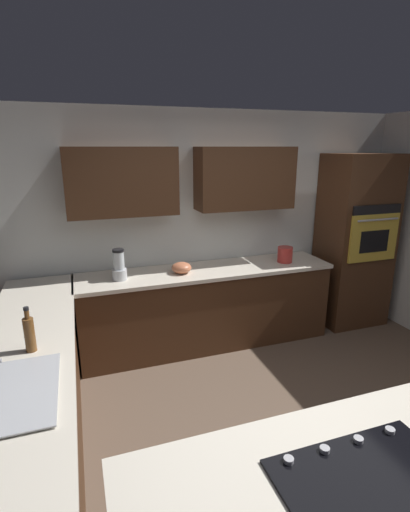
# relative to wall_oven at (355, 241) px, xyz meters

# --- Properties ---
(ground_plane) EXTENTS (14.00, 14.00, 0.00)m
(ground_plane) POSITION_rel_wall_oven_xyz_m (1.85, 1.72, -1.06)
(ground_plane) COLOR brown
(wall_back) EXTENTS (6.00, 0.44, 2.60)m
(wall_back) POSITION_rel_wall_oven_xyz_m (1.92, -0.33, 0.37)
(wall_back) COLOR silver
(wall_back) RESTS_ON ground
(lower_cabinets_back) EXTENTS (2.80, 0.60, 0.86)m
(lower_cabinets_back) POSITION_rel_wall_oven_xyz_m (1.95, -0.00, -0.63)
(lower_cabinets_back) COLOR #472B19
(lower_cabinets_back) RESTS_ON ground
(countertop_back) EXTENTS (2.84, 0.64, 0.04)m
(countertop_back) POSITION_rel_wall_oven_xyz_m (1.95, -0.00, -0.18)
(countertop_back) COLOR silver
(countertop_back) RESTS_ON lower_cabinets_back
(lower_cabinets_side) EXTENTS (0.60, 2.90, 0.86)m
(lower_cabinets_side) POSITION_rel_wall_oven_xyz_m (3.67, 1.17, -0.63)
(lower_cabinets_side) COLOR #472B19
(lower_cabinets_side) RESTS_ON ground
(countertop_side) EXTENTS (0.64, 2.94, 0.04)m
(countertop_side) POSITION_rel_wall_oven_xyz_m (3.67, 1.17, -0.18)
(countertop_side) COLOR silver
(countertop_side) RESTS_ON lower_cabinets_side
(island_top) EXTENTS (2.04, 1.03, 0.04)m
(island_top) POSITION_rel_wall_oven_xyz_m (2.23, 2.87, -0.18)
(island_top) COLOR silver
(island_top) RESTS_ON island_base
(wall_oven) EXTENTS (0.80, 0.66, 2.12)m
(wall_oven) POSITION_rel_wall_oven_xyz_m (0.00, 0.00, 0.00)
(wall_oven) COLOR #472B19
(wall_oven) RESTS_ON ground
(sink_unit) EXTENTS (0.46, 0.70, 0.23)m
(sink_unit) POSITION_rel_wall_oven_xyz_m (3.68, 1.75, -0.15)
(sink_unit) COLOR #515456
(sink_unit) RESTS_ON countertop_side
(cooktop) EXTENTS (0.76, 0.56, 0.03)m
(cooktop) POSITION_rel_wall_oven_xyz_m (2.23, 2.87, -0.16)
(cooktop) COLOR black
(cooktop) RESTS_ON island_top
(blender) EXTENTS (0.15, 0.15, 0.32)m
(blender) POSITION_rel_wall_oven_xyz_m (2.90, 0.03, -0.03)
(blender) COLOR silver
(blender) RESTS_ON countertop_back
(mixing_bowl) EXTENTS (0.21, 0.21, 0.12)m
(mixing_bowl) POSITION_rel_wall_oven_xyz_m (2.25, 0.03, -0.11)
(mixing_bowl) COLOR #CC724C
(mixing_bowl) RESTS_ON countertop_back
(kettle) EXTENTS (0.17, 0.17, 0.18)m
(kettle) POSITION_rel_wall_oven_xyz_m (1.00, 0.03, -0.07)
(kettle) COLOR red
(kettle) RESTS_ON countertop_back
(dish_soap_bottle) EXTENTS (0.07, 0.07, 0.31)m
(dish_soap_bottle) POSITION_rel_wall_oven_xyz_m (3.62, 1.27, -0.04)
(dish_soap_bottle) COLOR brown
(dish_soap_bottle) RESTS_ON countertop_side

